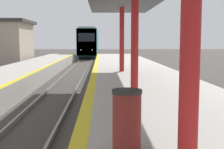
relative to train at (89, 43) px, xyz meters
The scene contains 2 objects.
train is the anchor object (origin of this frame).
trash_bin 47.91m from the train, 87.10° to the right, with size 0.47×0.47×0.93m.
Camera 1 is at (2.03, -1.32, 2.60)m, focal length 50.00 mm.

